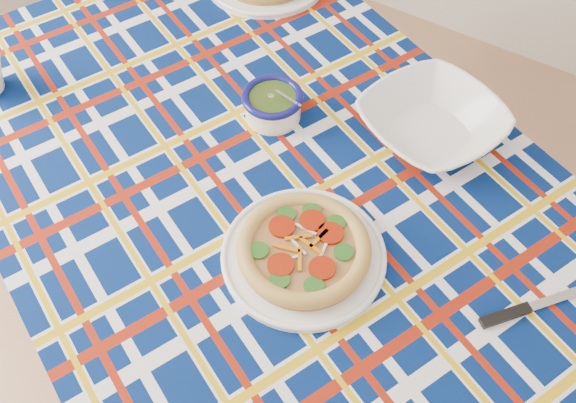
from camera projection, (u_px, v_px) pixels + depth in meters
The scene contains 6 objects.
dining_table at pixel (271, 206), 1.43m from camera, with size 2.02×1.69×0.81m.
tablecloth at pixel (271, 199), 1.41m from camera, with size 1.76×1.12×0.11m, color #04184F, non-canonical shape.
main_focaccia_plate at pixel (304, 249), 1.23m from camera, with size 0.33×0.33×0.06m, color #9D6A37, non-canonical shape.
pesto_bowl at pixel (273, 103), 1.45m from camera, with size 0.14×0.14×0.08m, color #21350E, non-canonical shape.
serving_bowl at pixel (432, 122), 1.42m from camera, with size 0.30×0.30×0.07m, color white.
table_knife at pixel (558, 297), 1.19m from camera, with size 0.26×0.02×0.01m, color silver, non-canonical shape.
Camera 1 is at (0.35, -0.41, 1.89)m, focal length 40.00 mm.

